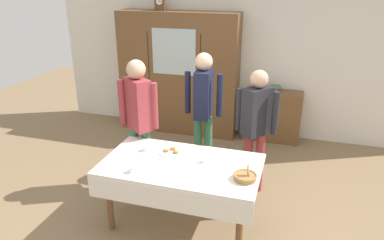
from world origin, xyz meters
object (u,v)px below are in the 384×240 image
(wall_cabinet, at_px, (179,74))
(spoon_far_left, at_px, (192,169))
(tea_cup_near_left, at_px, (206,160))
(bread_basket, at_px, (245,177))
(pastry_plate, at_px, (171,152))
(tea_cup_center, at_px, (146,149))
(dining_table, at_px, (180,173))
(mantel_clock, at_px, (160,3))
(spoon_back_edge, at_px, (155,164))
(person_by_cabinet, at_px, (256,120))
(tea_cup_far_left, at_px, (132,170))
(bookshelf_low, at_px, (272,116))
(book_stack, at_px, (275,88))
(person_behind_table_left, at_px, (139,113))
(person_beside_shelf, at_px, (203,102))

(wall_cabinet, relative_size, spoon_far_left, 17.72)
(tea_cup_near_left, height_order, bread_basket, bread_basket)
(pastry_plate, bearing_deg, tea_cup_center, -172.28)
(dining_table, xyz_separation_m, tea_cup_center, (-0.48, 0.20, 0.13))
(mantel_clock, bearing_deg, wall_cabinet, 0.13)
(spoon_back_edge, bearing_deg, person_by_cabinet, 47.99)
(tea_cup_far_left, height_order, spoon_far_left, tea_cup_far_left)
(bookshelf_low, height_order, book_stack, book_stack)
(tea_cup_center, height_order, person_by_cabinet, person_by_cabinet)
(wall_cabinet, xyz_separation_m, person_behind_table_left, (0.16, -2.01, 0.01))
(tea_cup_near_left, height_order, spoon_back_edge, tea_cup_near_left)
(tea_cup_far_left, xyz_separation_m, person_by_cabinet, (1.09, 1.26, 0.20))
(person_beside_shelf, bearing_deg, spoon_far_left, -79.92)
(wall_cabinet, bearing_deg, person_by_cabinet, -46.05)
(tea_cup_far_left, xyz_separation_m, person_beside_shelf, (0.34, 1.51, 0.27))
(bread_basket, distance_m, spoon_far_left, 0.57)
(book_stack, relative_size, spoon_back_edge, 1.87)
(wall_cabinet, bearing_deg, person_beside_shelf, -59.10)
(tea_cup_center, xyz_separation_m, person_beside_shelf, (0.40, 1.02, 0.27))
(person_beside_shelf, bearing_deg, mantel_clock, 129.21)
(bread_basket, height_order, person_beside_shelf, person_beside_shelf)
(tea_cup_near_left, relative_size, person_behind_table_left, 0.08)
(book_stack, relative_size, tea_cup_near_left, 1.71)
(person_by_cabinet, bearing_deg, person_behind_table_left, -164.96)
(mantel_clock, relative_size, tea_cup_near_left, 1.85)
(book_stack, distance_m, spoon_back_edge, 2.90)
(person_by_cabinet, bearing_deg, bookshelf_low, 86.99)
(dining_table, relative_size, spoon_far_left, 14.38)
(tea_cup_center, height_order, spoon_far_left, tea_cup_center)
(dining_table, height_order, wall_cabinet, wall_cabinet)
(dining_table, distance_m, spoon_back_edge, 0.29)
(mantel_clock, distance_m, pastry_plate, 2.95)
(mantel_clock, bearing_deg, tea_cup_far_left, -74.92)
(wall_cabinet, distance_m, spoon_back_edge, 2.75)
(dining_table, distance_m, person_beside_shelf, 1.28)
(dining_table, xyz_separation_m, pastry_plate, (-0.19, 0.24, 0.12))
(bookshelf_low, bearing_deg, tea_cup_near_left, -101.51)
(book_stack, relative_size, person_beside_shelf, 0.13)
(tea_cup_far_left, bearing_deg, spoon_far_left, 23.50)
(tea_cup_near_left, relative_size, person_beside_shelf, 0.08)
(mantel_clock, xyz_separation_m, spoon_back_edge, (0.94, -2.66, -1.46))
(pastry_plate, bearing_deg, bookshelf_low, 68.50)
(person_beside_shelf, bearing_deg, tea_cup_far_left, -102.81)
(person_by_cabinet, bearing_deg, tea_cup_near_left, -116.93)
(tea_cup_far_left, distance_m, spoon_far_left, 0.62)
(bread_basket, xyz_separation_m, spoon_back_edge, (-0.97, 0.03, -0.03))
(pastry_plate, bearing_deg, spoon_far_left, -40.85)
(dining_table, height_order, person_behind_table_left, person_behind_table_left)
(tea_cup_near_left, relative_size, tea_cup_center, 1.00)
(dining_table, distance_m, pastry_plate, 0.32)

